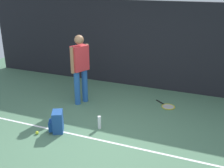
{
  "coord_description": "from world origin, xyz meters",
  "views": [
    {
      "loc": [
        1.82,
        -4.21,
        2.9
      ],
      "look_at": [
        0.0,
        0.4,
        1.0
      ],
      "focal_mm": 44.01,
      "sensor_mm": 36.0,
      "label": 1
    }
  ],
  "objects_px": {
    "backpack": "(57,122)",
    "tennis_racket": "(167,106)",
    "tennis_player": "(80,66)",
    "water_bottle": "(99,122)",
    "tennis_ball_near_player": "(85,91)",
    "tennis_ball_by_fence": "(37,133)"
  },
  "relations": [
    {
      "from": "tennis_player",
      "to": "backpack",
      "type": "height_order",
      "value": "tennis_player"
    },
    {
      "from": "backpack",
      "to": "tennis_racket",
      "type": "bearing_deg",
      "value": 109.83
    },
    {
      "from": "backpack",
      "to": "water_bottle",
      "type": "xyz_separation_m",
      "value": [
        0.74,
        0.42,
        -0.07
      ]
    },
    {
      "from": "tennis_player",
      "to": "water_bottle",
      "type": "distance_m",
      "value": 1.61
    },
    {
      "from": "tennis_racket",
      "to": "backpack",
      "type": "bearing_deg",
      "value": -94.31
    },
    {
      "from": "backpack",
      "to": "tennis_ball_near_player",
      "type": "bearing_deg",
      "value": 164.83
    },
    {
      "from": "tennis_player",
      "to": "water_bottle",
      "type": "height_order",
      "value": "tennis_player"
    },
    {
      "from": "tennis_player",
      "to": "tennis_ball_near_player",
      "type": "bearing_deg",
      "value": 44.27
    },
    {
      "from": "tennis_ball_near_player",
      "to": "tennis_ball_by_fence",
      "type": "bearing_deg",
      "value": -87.57
    },
    {
      "from": "backpack",
      "to": "tennis_ball_by_fence",
      "type": "distance_m",
      "value": 0.44
    },
    {
      "from": "tennis_ball_by_fence",
      "to": "backpack",
      "type": "bearing_deg",
      "value": 38.03
    },
    {
      "from": "tennis_ball_by_fence",
      "to": "water_bottle",
      "type": "distance_m",
      "value": 1.26
    },
    {
      "from": "tennis_player",
      "to": "tennis_ball_by_fence",
      "type": "xyz_separation_m",
      "value": [
        -0.13,
        -1.68,
        -0.93
      ]
    },
    {
      "from": "backpack",
      "to": "tennis_ball_by_fence",
      "type": "bearing_deg",
      "value": -78.73
    },
    {
      "from": "tennis_ball_near_player",
      "to": "tennis_ball_by_fence",
      "type": "distance_m",
      "value": 2.29
    },
    {
      "from": "water_bottle",
      "to": "tennis_racket",
      "type": "bearing_deg",
      "value": 54.17
    },
    {
      "from": "backpack",
      "to": "water_bottle",
      "type": "height_order",
      "value": "backpack"
    },
    {
      "from": "tennis_player",
      "to": "backpack",
      "type": "bearing_deg",
      "value": -148.13
    },
    {
      "from": "backpack",
      "to": "tennis_ball_near_player",
      "type": "relative_size",
      "value": 6.67
    },
    {
      "from": "tennis_racket",
      "to": "tennis_ball_near_player",
      "type": "xyz_separation_m",
      "value": [
        -2.28,
        0.07,
        0.02
      ]
    },
    {
      "from": "tennis_player",
      "to": "tennis_racket",
      "type": "xyz_separation_m",
      "value": [
        2.05,
        0.54,
        -0.95
      ]
    },
    {
      "from": "tennis_player",
      "to": "tennis_racket",
      "type": "bearing_deg",
      "value": -51.17
    }
  ]
}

